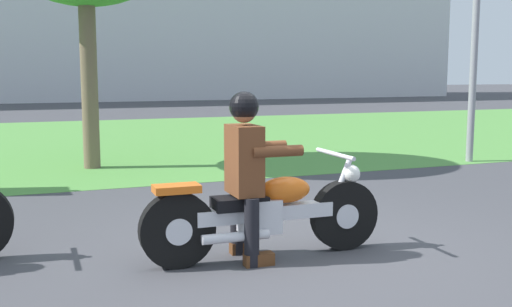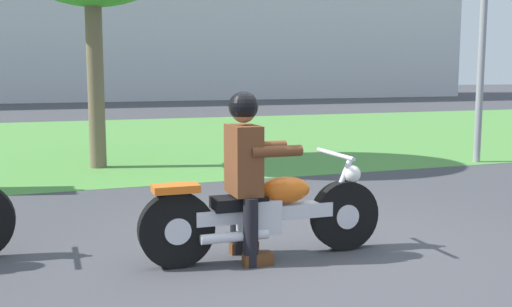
{
  "view_description": "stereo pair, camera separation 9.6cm",
  "coord_description": "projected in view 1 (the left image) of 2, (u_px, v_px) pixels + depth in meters",
  "views": [
    {
      "loc": [
        -2.18,
        -4.5,
        1.53
      ],
      "look_at": [
        -0.33,
        0.2,
        0.85
      ],
      "focal_mm": 42.4,
      "sensor_mm": 36.0,
      "label": 1
    },
    {
      "loc": [
        -2.09,
        -4.54,
        1.53
      ],
      "look_at": [
        -0.33,
        0.2,
        0.85
      ],
      "focal_mm": 42.4,
      "sensor_mm": 36.0,
      "label": 2
    }
  ],
  "objects": [
    {
      "name": "ground",
      "position": [
        300.0,
        253.0,
        5.15
      ],
      "size": [
        120.0,
        120.0,
        0.0
      ],
      "primitive_type": "plane",
      "color": "#424247"
    },
    {
      "name": "rider_lead",
      "position": [
        246.0,
        163.0,
        4.87
      ],
      "size": [
        0.55,
        0.48,
        1.38
      ],
      "rotation": [
        0.0,
        0.0,
        -0.02
      ],
      "color": "black",
      "rests_on": "ground"
    },
    {
      "name": "grass_verge",
      "position": [
        121.0,
        139.0,
        13.92
      ],
      "size": [
        60.0,
        12.0,
        0.01
      ],
      "primitive_type": "cube",
      "color": "#549342",
      "rests_on": "ground"
    },
    {
      "name": "motorcycle_lead",
      "position": [
        266.0,
        213.0,
        4.98
      ],
      "size": [
        2.08,
        0.66,
        0.86
      ],
      "rotation": [
        0.0,
        0.0,
        -0.02
      ],
      "color": "black",
      "rests_on": "ground"
    }
  ]
}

